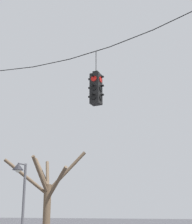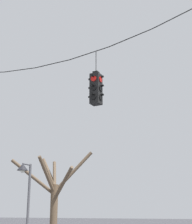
{
  "view_description": "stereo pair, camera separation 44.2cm",
  "coord_description": "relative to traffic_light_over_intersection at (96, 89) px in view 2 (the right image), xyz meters",
  "views": [
    {
      "loc": [
        6.71,
        -10.35,
        1.87
      ],
      "look_at": [
        1.9,
        -0.28,
        5.16
      ],
      "focal_mm": 55.0,
      "sensor_mm": 36.0,
      "label": 1
    },
    {
      "loc": [
        7.1,
        -10.15,
        1.87
      ],
      "look_at": [
        1.9,
        -0.28,
        5.16
      ],
      "focal_mm": 55.0,
      "sensor_mm": 36.0,
      "label": 2
    }
  ],
  "objects": [
    {
      "name": "span_wire",
      "position": [
        -1.9,
        -0.0,
        1.62
      ],
      "size": [
        11.28,
        0.03,
        0.88
      ],
      "color": "black"
    },
    {
      "name": "traffic_light_over_intersection",
      "position": [
        0.0,
        0.0,
        0.0
      ],
      "size": [
        0.58,
        0.58,
        1.99
      ],
      "color": "black"
    },
    {
      "name": "bare_tree",
      "position": [
        -7.23,
        8.07,
        -3.05
      ],
      "size": [
        4.36,
        3.73,
        5.64
      ],
      "color": "brown",
      "rests_on": "ground_plane"
    },
    {
      "name": "street_lamp",
      "position": [
        -5.18,
        2.79,
        -2.82
      ],
      "size": [
        0.51,
        0.88,
        4.1
      ],
      "color": "#515156",
      "rests_on": "ground_plane"
    }
  ]
}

